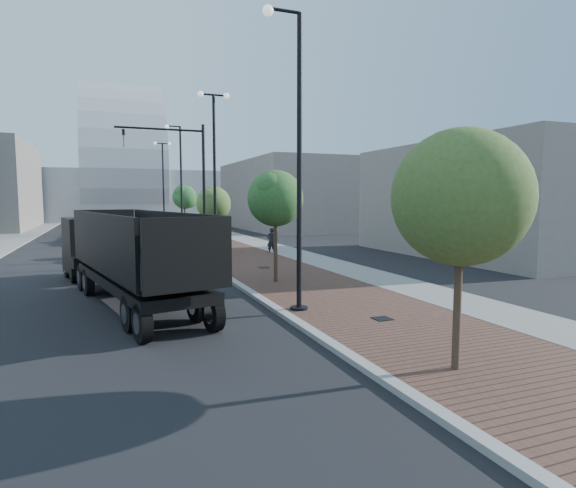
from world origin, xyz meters
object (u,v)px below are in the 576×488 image
object	(u,v)px
dump_truck	(111,257)
white_sedan	(122,250)
pedestrian	(271,241)
dark_car_mid	(91,236)

from	to	relation	value
dump_truck	white_sedan	size ratio (longest dim) A/B	3.38
dump_truck	pedestrian	size ratio (longest dim) A/B	7.91
dump_truck	dark_car_mid	xyz separation A→B (m)	(-1.26, 21.35, -0.72)
dump_truck	dark_car_mid	distance (m)	21.40
dump_truck	pedestrian	world-z (taller)	dump_truck
dump_truck	white_sedan	world-z (taller)	dump_truck
dump_truck	dark_car_mid	size ratio (longest dim) A/B	3.06
dump_truck	pedestrian	xyz separation A→B (m)	(9.88, 9.36, -0.48)
dark_car_mid	dump_truck	bearing A→B (deg)	-73.74
dark_car_mid	pedestrian	size ratio (longest dim) A/B	2.58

